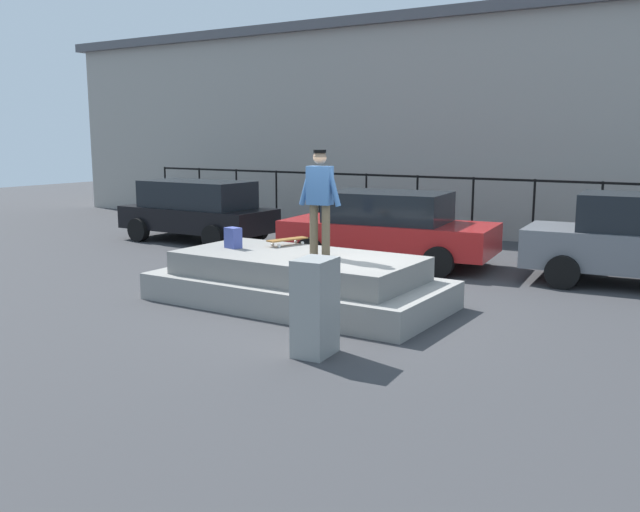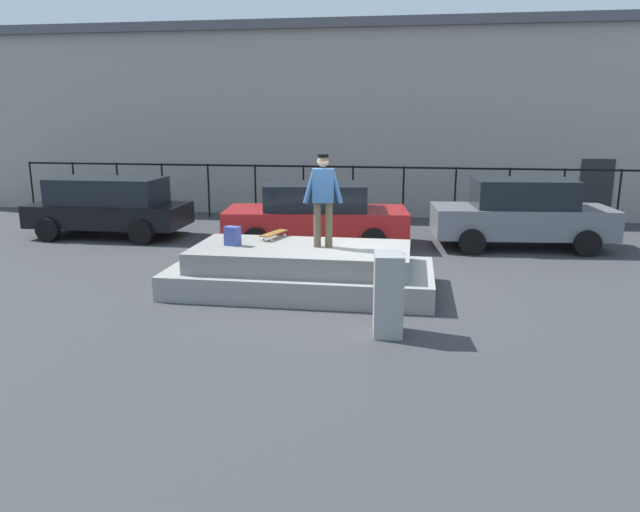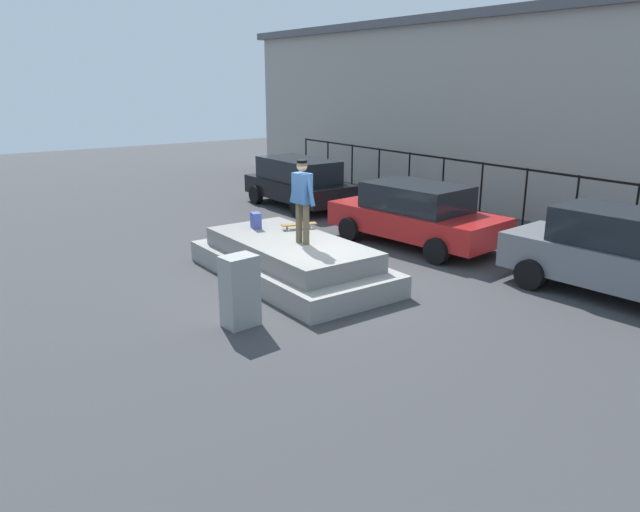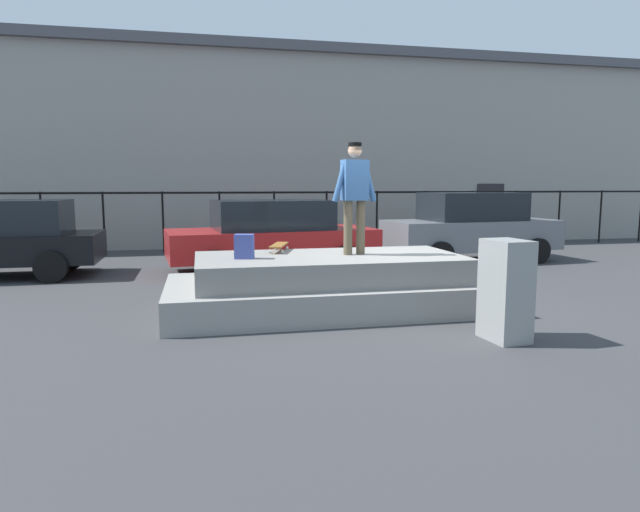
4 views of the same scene
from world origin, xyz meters
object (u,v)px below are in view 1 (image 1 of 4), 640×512
(skateboard, at_px, (288,240))
(backpack, at_px, (233,238))
(car_red_sedan_mid, at_px, (388,227))
(skateboarder, at_px, (320,196))
(car_black_hatchback_near, at_px, (197,209))
(utility_box, at_px, (315,307))

(skateboard, distance_m, backpack, 1.01)
(car_red_sedan_mid, bearing_deg, backpack, -102.85)
(backpack, xyz_separation_m, car_red_sedan_mid, (0.96, 4.22, -0.21))
(car_red_sedan_mid, bearing_deg, skateboard, -95.41)
(skateboarder, height_order, skateboard, skateboarder)
(car_black_hatchback_near, bearing_deg, car_red_sedan_mid, -2.40)
(skateboard, distance_m, car_black_hatchback_near, 6.69)
(backpack, height_order, utility_box, utility_box)
(skateboarder, relative_size, car_black_hatchback_near, 0.41)
(skateboard, bearing_deg, car_red_sedan_mid, 84.59)
(car_red_sedan_mid, distance_m, utility_box, 6.69)
(utility_box, bearing_deg, skateboarder, 115.53)
(car_black_hatchback_near, relative_size, car_red_sedan_mid, 0.88)
(car_black_hatchback_near, height_order, utility_box, car_black_hatchback_near)
(backpack, relative_size, car_red_sedan_mid, 0.08)
(backpack, bearing_deg, utility_box, 159.24)
(backpack, bearing_deg, car_red_sedan_mid, -89.40)
(skateboard, height_order, backpack, backpack)
(backpack, height_order, car_black_hatchback_near, car_black_hatchback_near)
(car_black_hatchback_near, xyz_separation_m, utility_box, (8.05, -6.58, -0.24))
(skateboarder, height_order, car_red_sedan_mid, skateboarder)
(car_black_hatchback_near, bearing_deg, skateboard, -33.47)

